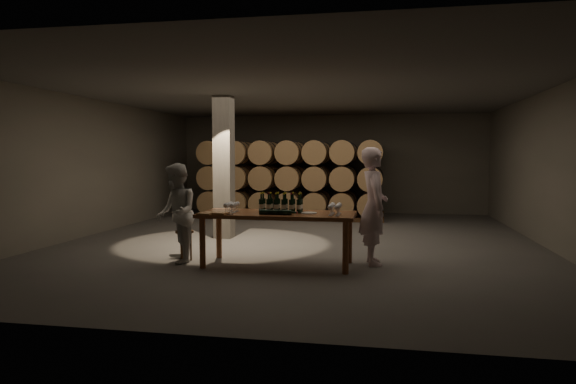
% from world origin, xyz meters
% --- Properties ---
extents(room, '(12.00, 12.00, 12.00)m').
position_xyz_m(room, '(-1.80, 0.20, 1.60)').
color(room, '#595653').
rests_on(room, ground).
extents(tasting_table, '(2.60, 1.10, 0.90)m').
position_xyz_m(tasting_table, '(0.00, -2.50, 0.80)').
color(tasting_table, brown).
rests_on(tasting_table, ground).
extents(barrel_stack_back, '(5.48, 0.95, 2.31)m').
position_xyz_m(barrel_stack_back, '(-0.96, 5.20, 1.20)').
color(barrel_stack_back, brown).
rests_on(barrel_stack_back, ground).
extents(barrel_stack_front, '(5.48, 0.95, 2.31)m').
position_xyz_m(barrel_stack_front, '(-0.96, 3.80, 1.20)').
color(barrel_stack_front, brown).
rests_on(barrel_stack_front, ground).
extents(bottle_cluster, '(0.73, 0.23, 0.34)m').
position_xyz_m(bottle_cluster, '(0.04, -2.42, 1.02)').
color(bottle_cluster, black).
rests_on(bottle_cluster, tasting_table).
extents(lying_bottles, '(0.63, 0.08, 0.08)m').
position_xyz_m(lying_bottles, '(0.04, -2.81, 0.94)').
color(lying_bottles, black).
rests_on(lying_bottles, tasting_table).
extents(glass_cluster_left, '(0.19, 0.41, 0.17)m').
position_xyz_m(glass_cluster_left, '(-0.79, -2.55, 1.02)').
color(glass_cluster_left, silver).
rests_on(glass_cluster_left, tasting_table).
extents(glass_cluster_right, '(0.20, 0.53, 0.18)m').
position_xyz_m(glass_cluster_right, '(0.98, -2.58, 1.03)').
color(glass_cluster_right, silver).
rests_on(glass_cluster_right, tasting_table).
extents(plate, '(0.26, 0.26, 0.02)m').
position_xyz_m(plate, '(0.54, -2.51, 0.91)').
color(plate, silver).
rests_on(plate, tasting_table).
extents(notebook_near, '(0.29, 0.24, 0.03)m').
position_xyz_m(notebook_near, '(-0.89, -2.91, 0.92)').
color(notebook_near, olive).
rests_on(notebook_near, tasting_table).
extents(notebook_corner, '(0.30, 0.36, 0.03)m').
position_xyz_m(notebook_corner, '(-1.09, -2.91, 0.91)').
color(notebook_corner, olive).
rests_on(notebook_corner, tasting_table).
extents(pen, '(0.12, 0.05, 0.01)m').
position_xyz_m(pen, '(-0.70, -2.95, 0.91)').
color(pen, black).
rests_on(pen, tasting_table).
extents(stool, '(0.32, 0.32, 0.54)m').
position_xyz_m(stool, '(-1.70, -2.42, 0.44)').
color(stool, brown).
rests_on(stool, ground).
extents(person_man, '(0.61, 0.81, 2.00)m').
position_xyz_m(person_man, '(1.59, -2.10, 1.00)').
color(person_man, silver).
rests_on(person_man, ground).
extents(person_woman, '(0.99, 1.06, 1.73)m').
position_xyz_m(person_woman, '(-1.78, -2.59, 0.87)').
color(person_woman, silver).
rests_on(person_woman, ground).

